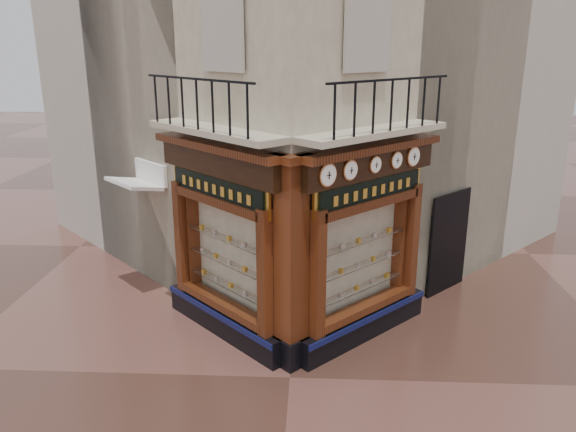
# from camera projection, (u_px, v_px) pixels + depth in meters

# --- Properties ---
(ground) EXTENTS (80.00, 80.00, 0.00)m
(ground) POSITION_uv_depth(u_px,v_px,m) (290.00, 378.00, 10.07)
(ground) COLOR #442820
(ground) RESTS_ON ground
(main_building) EXTENTS (11.31, 11.31, 12.00)m
(main_building) POSITION_uv_depth(u_px,v_px,m) (301.00, 33.00, 14.19)
(main_building) COLOR beige
(main_building) RESTS_ON ground
(neighbour_left) EXTENTS (11.31, 11.31, 11.00)m
(neighbour_left) POSITION_uv_depth(u_px,v_px,m) (221.00, 52.00, 16.81)
(neighbour_left) COLOR #B9AFA2
(neighbour_left) RESTS_ON ground
(neighbour_right) EXTENTS (11.31, 11.31, 11.00)m
(neighbour_right) POSITION_uv_depth(u_px,v_px,m) (387.00, 52.00, 16.58)
(neighbour_right) COLOR #B9AFA2
(neighbour_right) RESTS_ON ground
(shopfront_left) EXTENTS (2.86, 2.86, 3.98)m
(shopfront_left) POSITION_uv_depth(u_px,v_px,m) (222.00, 243.00, 11.06)
(shopfront_left) COLOR black
(shopfront_left) RESTS_ON ground
(shopfront_right) EXTENTS (2.86, 2.86, 3.98)m
(shopfront_right) POSITION_uv_depth(u_px,v_px,m) (366.00, 246.00, 10.92)
(shopfront_right) COLOR black
(shopfront_right) RESTS_ON ground
(corner_pilaster) EXTENTS (0.85, 0.85, 3.98)m
(corner_pilaster) POSITION_uv_depth(u_px,v_px,m) (291.00, 266.00, 9.98)
(corner_pilaster) COLOR black
(corner_pilaster) RESTS_ON ground
(balcony) EXTENTS (5.94, 2.97, 1.03)m
(balcony) POSITION_uv_depth(u_px,v_px,m) (294.00, 131.00, 10.25)
(balcony) COLOR beige
(balcony) RESTS_ON ground
(clock_a) EXTENTS (0.33, 0.33, 0.41)m
(clock_a) POSITION_uv_depth(u_px,v_px,m) (328.00, 175.00, 9.46)
(clock_a) COLOR #BE783F
(clock_a) RESTS_ON ground
(clock_b) EXTENTS (0.30, 0.30, 0.37)m
(clock_b) POSITION_uv_depth(u_px,v_px,m) (350.00, 170.00, 9.83)
(clock_b) COLOR #BE783F
(clock_b) RESTS_ON ground
(clock_c) EXTENTS (0.26, 0.26, 0.32)m
(clock_c) POSITION_uv_depth(u_px,v_px,m) (375.00, 165.00, 10.27)
(clock_c) COLOR #BE783F
(clock_c) RESTS_ON ground
(clock_d) EXTENTS (0.27, 0.27, 0.33)m
(clock_d) POSITION_uv_depth(u_px,v_px,m) (396.00, 160.00, 10.67)
(clock_d) COLOR #BE783F
(clock_d) RESTS_ON ground
(clock_e) EXTENTS (0.32, 0.32, 0.40)m
(clock_e) POSITION_uv_depth(u_px,v_px,m) (413.00, 156.00, 11.02)
(clock_e) COLOR #BE783F
(clock_e) RESTS_ON ground
(awning) EXTENTS (1.53, 1.53, 0.23)m
(awning) POSITION_uv_depth(u_px,v_px,m) (143.00, 290.00, 13.64)
(awning) COLOR white
(awning) RESTS_ON ground
(signboard_left) EXTENTS (2.21, 2.21, 0.59)m
(signboard_left) POSITION_uv_depth(u_px,v_px,m) (217.00, 189.00, 10.68)
(signboard_left) COLOR gold
(signboard_left) RESTS_ON ground
(signboard_right) EXTENTS (2.19, 2.19, 0.59)m
(signboard_right) POSITION_uv_depth(u_px,v_px,m) (371.00, 191.00, 10.54)
(signboard_right) COLOR gold
(signboard_right) RESTS_ON ground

